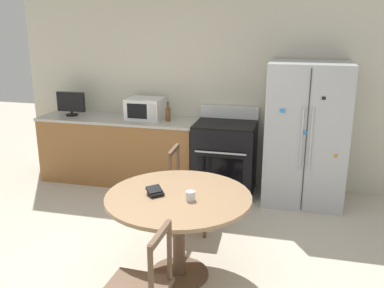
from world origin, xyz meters
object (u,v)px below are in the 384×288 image
(oven_range, at_px, (225,157))
(wallet, at_px, (155,192))
(dining_chair_far, at_px, (189,191))
(refrigerator, at_px, (306,134))
(candle_glass, at_px, (190,196))
(counter_bottle, at_px, (168,114))
(countertop_tv, at_px, (71,103))
(microwave, at_px, (145,108))

(oven_range, relative_size, wallet, 6.19)
(dining_chair_far, bearing_deg, refrigerator, 130.17)
(dining_chair_far, relative_size, candle_glass, 11.51)
(counter_bottle, distance_m, candle_glass, 2.27)
(countertop_tv, bearing_deg, microwave, 3.85)
(oven_range, relative_size, countertop_tv, 2.69)
(wallet, bearing_deg, countertop_tv, 132.75)
(dining_chair_far, distance_m, wallet, 0.99)
(refrigerator, height_order, candle_glass, refrigerator)
(countertop_tv, height_order, dining_chair_far, countertop_tv)
(oven_range, xyz_separation_m, countertop_tv, (-2.16, 0.01, 0.61))
(microwave, height_order, dining_chair_far, microwave)
(refrigerator, xyz_separation_m, countertop_tv, (-3.15, 0.07, 0.22))
(refrigerator, bearing_deg, wallet, -121.76)
(refrigerator, relative_size, countertop_tv, 4.28)
(dining_chair_far, bearing_deg, oven_range, 168.18)
(microwave, xyz_separation_m, wallet, (0.86, -2.14, -0.24))
(microwave, relative_size, counter_bottle, 1.86)
(refrigerator, distance_m, oven_range, 1.06)
(counter_bottle, bearing_deg, dining_chair_far, -63.45)
(counter_bottle, distance_m, wallet, 2.14)
(refrigerator, xyz_separation_m, microwave, (-2.09, 0.14, 0.18))
(dining_chair_far, distance_m, candle_glass, 1.05)
(oven_range, relative_size, candle_glass, 13.78)
(countertop_tv, relative_size, counter_bottle, 1.60)
(microwave, relative_size, dining_chair_far, 0.52)
(oven_range, xyz_separation_m, microwave, (-1.11, 0.08, 0.57))
(oven_range, distance_m, countertop_tv, 2.24)
(countertop_tv, height_order, counter_bottle, countertop_tv)
(oven_range, relative_size, microwave, 2.32)
(microwave, relative_size, candle_glass, 5.93)
(counter_bottle, xyz_separation_m, candle_glass, (0.83, -2.10, -0.20))
(countertop_tv, xyz_separation_m, counter_bottle, (1.39, 0.00, -0.08))
(dining_chair_far, bearing_deg, countertop_tv, -122.56)
(microwave, distance_m, dining_chair_far, 1.64)
(refrigerator, bearing_deg, microwave, 176.18)
(refrigerator, height_order, counter_bottle, refrigerator)
(counter_bottle, xyz_separation_m, dining_chair_far, (0.58, -1.15, -0.56))
(dining_chair_far, bearing_deg, microwave, -145.41)
(counter_bottle, height_order, dining_chair_far, counter_bottle)
(candle_glass, bearing_deg, counter_bottle, 111.62)
(refrigerator, relative_size, microwave, 3.69)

